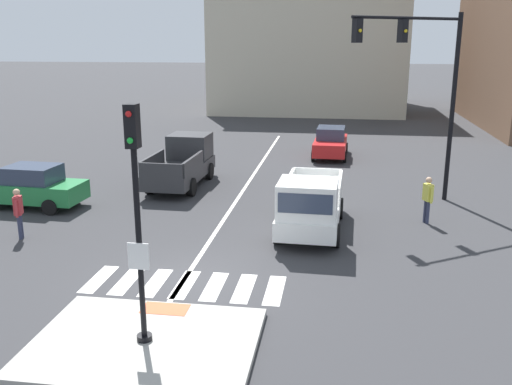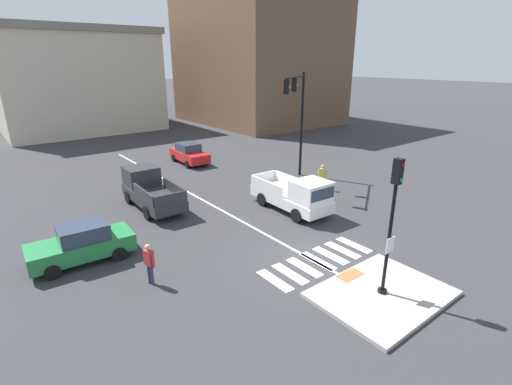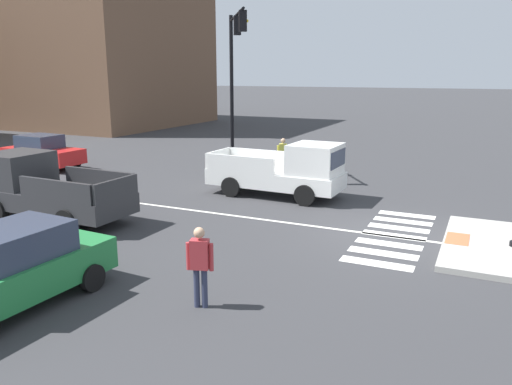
# 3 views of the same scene
# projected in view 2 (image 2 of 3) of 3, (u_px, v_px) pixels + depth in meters

# --- Properties ---
(ground_plane) EXTENTS (300.00, 300.00, 0.00)m
(ground_plane) POSITION_uv_depth(u_px,v_px,m) (316.00, 260.00, 15.98)
(ground_plane) COLOR #333335
(traffic_island) EXTENTS (4.71, 3.56, 0.15)m
(traffic_island) POSITION_uv_depth(u_px,v_px,m) (382.00, 294.00, 13.54)
(traffic_island) COLOR #A3A099
(traffic_island) RESTS_ON ground
(tactile_pad_front) EXTENTS (1.10, 0.60, 0.01)m
(tactile_pad_front) POSITION_uv_depth(u_px,v_px,m) (350.00, 275.00, 14.58)
(tactile_pad_front) COLOR #DB5B38
(tactile_pad_front) RESTS_ON traffic_island
(signal_pole) EXTENTS (0.44, 0.38, 4.94)m
(signal_pole) POSITION_uv_depth(u_px,v_px,m) (392.00, 216.00, 12.52)
(signal_pole) COLOR black
(signal_pole) RESTS_ON traffic_island
(crosswalk_stripe_a) EXTENTS (0.44, 1.80, 0.01)m
(crosswalk_stripe_a) POSITION_uv_depth(u_px,v_px,m) (275.00, 280.00, 14.50)
(crosswalk_stripe_a) COLOR silver
(crosswalk_stripe_a) RESTS_ON ground
(crosswalk_stripe_b) EXTENTS (0.44, 1.80, 0.01)m
(crosswalk_stripe_b) POSITION_uv_depth(u_px,v_px,m) (290.00, 273.00, 14.97)
(crosswalk_stripe_b) COLOR silver
(crosswalk_stripe_b) RESTS_ON ground
(crosswalk_stripe_c) EXTENTS (0.44, 1.80, 0.01)m
(crosswalk_stripe_c) POSITION_uv_depth(u_px,v_px,m) (304.00, 267.00, 15.43)
(crosswalk_stripe_c) COLOR silver
(crosswalk_stripe_c) RESTS_ON ground
(crosswalk_stripe_d) EXTENTS (0.44, 1.80, 0.01)m
(crosswalk_stripe_d) POSITION_uv_depth(u_px,v_px,m) (318.00, 261.00, 15.89)
(crosswalk_stripe_d) COLOR silver
(crosswalk_stripe_d) RESTS_ON ground
(crosswalk_stripe_e) EXTENTS (0.44, 1.80, 0.01)m
(crosswalk_stripe_e) POSITION_uv_depth(u_px,v_px,m) (330.00, 255.00, 16.35)
(crosswalk_stripe_e) COLOR silver
(crosswalk_stripe_e) RESTS_ON ground
(crosswalk_stripe_f) EXTENTS (0.44, 1.80, 0.01)m
(crosswalk_stripe_f) POSITION_uv_depth(u_px,v_px,m) (342.00, 250.00, 16.82)
(crosswalk_stripe_f) COLOR silver
(crosswalk_stripe_f) RESTS_ON ground
(crosswalk_stripe_g) EXTENTS (0.44, 1.80, 0.01)m
(crosswalk_stripe_g) POSITION_uv_depth(u_px,v_px,m) (354.00, 245.00, 17.28)
(crosswalk_stripe_g) COLOR silver
(crosswalk_stripe_g) RESTS_ON ground
(lane_centre_line) EXTENTS (0.14, 28.00, 0.01)m
(lane_centre_line) POSITION_uv_depth(u_px,v_px,m) (197.00, 197.00, 23.35)
(lane_centre_line) COLOR silver
(lane_centre_line) RESTS_ON ground
(traffic_light_mast) EXTENTS (4.18, 2.84, 7.26)m
(traffic_light_mast) POSITION_uv_depth(u_px,v_px,m) (298.00, 109.00, 24.80)
(traffic_light_mast) COLOR black
(traffic_light_mast) RESTS_ON ground
(building_corner_left) EXTENTS (16.08, 19.69, 17.27)m
(building_corner_left) POSITION_uv_depth(u_px,v_px,m) (258.00, 55.00, 49.58)
(building_corner_left) COLOR brown
(building_corner_left) RESTS_ON ground
(building_corner_right) EXTENTS (17.06, 17.05, 11.49)m
(building_corner_right) POSITION_uv_depth(u_px,v_px,m) (72.00, 80.00, 45.49)
(building_corner_right) COLOR beige
(building_corner_right) RESTS_ON ground
(car_red_eastbound_distant) EXTENTS (1.95, 4.16, 1.64)m
(car_red_eastbound_distant) POSITION_uv_depth(u_px,v_px,m) (189.00, 153.00, 30.67)
(car_red_eastbound_distant) COLOR red
(car_red_eastbound_distant) RESTS_ON ground
(car_green_cross_left) EXTENTS (4.18, 2.00, 1.64)m
(car_green_cross_left) POSITION_uv_depth(u_px,v_px,m) (82.00, 243.00, 15.67)
(car_green_cross_left) COLOR #237A3D
(car_green_cross_left) RESTS_ON ground
(pickup_truck_charcoal_westbound_far) EXTENTS (2.15, 5.14, 2.08)m
(pickup_truck_charcoal_westbound_far) POSITION_uv_depth(u_px,v_px,m) (150.00, 190.00, 21.65)
(pickup_truck_charcoal_westbound_far) COLOR #2D2D30
(pickup_truck_charcoal_westbound_far) RESTS_ON ground
(pickup_truck_white_eastbound_mid) EXTENTS (2.18, 5.16, 2.08)m
(pickup_truck_white_eastbound_mid) POSITION_uv_depth(u_px,v_px,m) (296.00, 195.00, 20.70)
(pickup_truck_white_eastbound_mid) COLOR white
(pickup_truck_white_eastbound_mid) RESTS_ON ground
(pedestrian_at_curb_left) EXTENTS (0.31, 0.53, 1.67)m
(pedestrian_at_curb_left) POSITION_uv_depth(u_px,v_px,m) (149.00, 261.00, 13.96)
(pedestrian_at_curb_left) COLOR #2D334C
(pedestrian_at_curb_left) RESTS_ON ground
(pedestrian_waiting_far_side) EXTENTS (0.35, 0.51, 1.67)m
(pedestrian_waiting_far_side) POSITION_uv_depth(u_px,v_px,m) (322.00, 175.00, 24.33)
(pedestrian_waiting_far_side) COLOR #2D334C
(pedestrian_waiting_far_side) RESTS_ON ground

